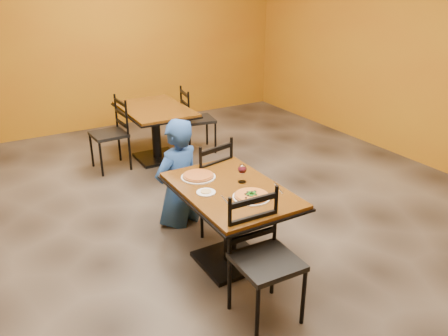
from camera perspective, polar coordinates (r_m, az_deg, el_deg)
floor at (r=4.60m, az=-2.46°, el=-8.60°), size 7.00×8.00×0.01m
wall_back at (r=7.73m, az=-17.30°, el=15.42°), size 7.00×0.01×3.00m
table_main at (r=3.94m, az=0.83°, el=-5.06°), size 0.83×1.23×0.75m
table_second at (r=6.33m, az=-8.63°, el=5.86°), size 0.87×1.27×0.75m
chair_main_near at (r=3.39m, az=5.41°, el=-11.74°), size 0.46×0.46×0.98m
chair_main_far at (r=4.60m, az=-2.57°, el=-1.75°), size 0.52×0.52×0.96m
chair_second_left at (r=6.16m, az=-14.30°, el=4.09°), size 0.45×0.45×0.95m
chair_second_right at (r=6.62m, az=-3.25°, el=6.08°), size 0.49×0.49×0.95m
diner at (r=4.66m, az=-5.90°, el=-0.44°), size 0.66×0.53×1.13m
plate_main at (r=3.70m, az=3.48°, el=-3.68°), size 0.31×0.31×0.01m
pizza_main at (r=3.69m, az=3.49°, el=-3.46°), size 0.28×0.28×0.02m
plate_far at (r=4.05m, az=-3.25°, el=-1.14°), size 0.31×0.31×0.01m
pizza_far at (r=4.05m, az=-3.26°, el=-0.93°), size 0.28×0.28×0.02m
side_plate at (r=3.77m, az=-2.28°, el=-3.08°), size 0.16×0.16×0.01m
dip at (r=3.77m, az=-2.29°, el=-2.96°), size 0.09×0.09×0.01m
wine_glass at (r=3.93m, az=2.30°, el=-0.59°), size 0.08×0.08×0.18m
fork at (r=3.64m, az=0.22°, el=-4.15°), size 0.04×0.19×0.00m
knife at (r=3.87m, az=6.90°, el=-2.54°), size 0.08×0.20×0.00m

